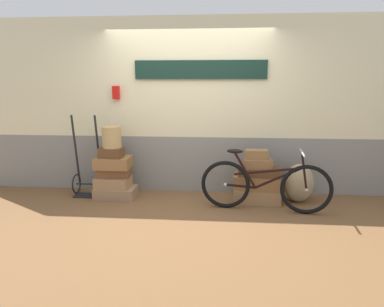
# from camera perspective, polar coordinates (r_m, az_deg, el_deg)

# --- Properties ---
(ground) EXTENTS (9.52, 5.20, 0.06)m
(ground) POSITION_cam_1_polar(r_m,az_deg,el_deg) (4.69, -1.32, -9.81)
(ground) COLOR brown
(station_building) EXTENTS (7.52, 0.74, 2.69)m
(station_building) POSITION_cam_1_polar(r_m,az_deg,el_deg) (5.20, -0.30, 8.04)
(station_building) COLOR gray
(station_building) RESTS_ON ground
(suitcase_0) EXTENTS (0.62, 0.39, 0.16)m
(suitcase_0) POSITION_cam_1_polar(r_m,az_deg,el_deg) (5.21, -13.06, -6.56)
(suitcase_0) COLOR #937051
(suitcase_0) RESTS_ON ground
(suitcase_1) EXTENTS (0.54, 0.36, 0.17)m
(suitcase_1) POSITION_cam_1_polar(r_m,az_deg,el_deg) (5.16, -13.52, -4.85)
(suitcase_1) COLOR #9E754C
(suitcase_1) RESTS_ON suitcase_0
(suitcase_2) EXTENTS (0.50, 0.32, 0.14)m
(suitcase_2) POSITION_cam_1_polar(r_m,az_deg,el_deg) (5.14, -13.28, -3.12)
(suitcase_2) COLOR brown
(suitcase_2) RESTS_ON suitcase_1
(suitcase_3) EXTENTS (0.52, 0.37, 0.17)m
(suitcase_3) POSITION_cam_1_polar(r_m,az_deg,el_deg) (5.09, -13.49, -1.50)
(suitcase_3) COLOR olive
(suitcase_3) RESTS_ON suitcase_2
(suitcase_4) EXTENTS (0.36, 0.24, 0.14)m
(suitcase_4) POSITION_cam_1_polar(r_m,az_deg,el_deg) (5.03, -13.83, 0.15)
(suitcase_4) COLOR brown
(suitcase_4) RESTS_ON suitcase_3
(suitcase_5) EXTENTS (0.68, 0.40, 0.20)m
(suitcase_5) POSITION_cam_1_polar(r_m,az_deg,el_deg) (4.99, 11.11, -7.07)
(suitcase_5) COLOR #9E754C
(suitcase_5) RESTS_ON ground
(suitcase_6) EXTENTS (0.68, 0.41, 0.20)m
(suitcase_6) POSITION_cam_1_polar(r_m,az_deg,el_deg) (4.93, 11.11, -4.89)
(suitcase_6) COLOR olive
(suitcase_6) RESTS_ON suitcase_5
(suitcase_7) EXTENTS (0.62, 0.41, 0.12)m
(suitcase_7) POSITION_cam_1_polar(r_m,az_deg,el_deg) (4.90, 11.54, -3.07)
(suitcase_7) COLOR brown
(suitcase_7) RESTS_ON suitcase_6
(suitcase_8) EXTENTS (0.41, 0.24, 0.13)m
(suitcase_8) POSITION_cam_1_polar(r_m,az_deg,el_deg) (4.86, 11.35, -1.70)
(suitcase_8) COLOR olive
(suitcase_8) RESTS_ON suitcase_7
(suitcase_9) EXTENTS (0.32, 0.18, 0.13)m
(suitcase_9) POSITION_cam_1_polar(r_m,az_deg,el_deg) (4.85, 11.08, -0.12)
(suitcase_9) COLOR olive
(suitcase_9) RESTS_ON suitcase_8
(wicker_basket) EXTENTS (0.28, 0.28, 0.31)m
(wicker_basket) POSITION_cam_1_polar(r_m,az_deg,el_deg) (5.01, -13.76, 2.79)
(wicker_basket) COLOR tan
(wicker_basket) RESTS_ON suitcase_4
(luggage_trolley) EXTENTS (0.44, 0.38, 1.25)m
(luggage_trolley) POSITION_cam_1_polar(r_m,az_deg,el_deg) (5.41, -17.52, -3.95)
(luggage_trolley) COLOR black
(luggage_trolley) RESTS_ON ground
(burlap_sack) EXTENTS (0.42, 0.36, 0.57)m
(burlap_sack) POSITION_cam_1_polar(r_m,az_deg,el_deg) (5.09, 18.01, -4.88)
(burlap_sack) COLOR #9E8966
(burlap_sack) RESTS_ON ground
(bicycle) EXTENTS (1.75, 0.46, 0.85)m
(bicycle) POSITION_cam_1_polar(r_m,az_deg,el_deg) (4.59, 12.46, -5.46)
(bicycle) COLOR black
(bicycle) RESTS_ON ground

